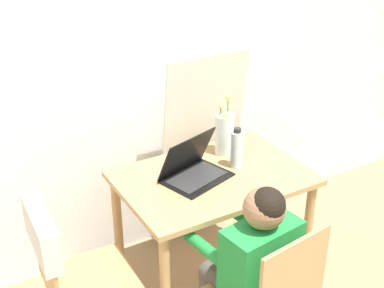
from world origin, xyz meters
The scene contains 8 objects.
wall_back centered at (0.00, 2.23, 1.25)m, with size 6.40×0.05×2.50m.
dining_table centered at (0.06, 1.60, 0.64)m, with size 0.97×0.67×0.75m.
chair_spare centered at (-0.79, 1.51, 0.60)m, with size 0.45×0.42×0.89m.
person_seated centered at (-0.07, 1.06, 0.65)m, with size 0.40×0.46×1.03m.
laptop centered at (-0.04, 1.64, 0.81)m, with size 0.39×0.33×0.23m.
flower_vase centered at (0.24, 1.78, 0.88)m, with size 0.10×0.10×0.35m.
water_bottle centered at (0.22, 1.62, 0.86)m, with size 0.07×0.07×0.23m.
cardboard_panel centered at (0.27, 2.08, 0.63)m, with size 0.54×0.19×1.26m.
Camera 1 is at (-1.24, -0.43, 2.17)m, focal length 50.00 mm.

